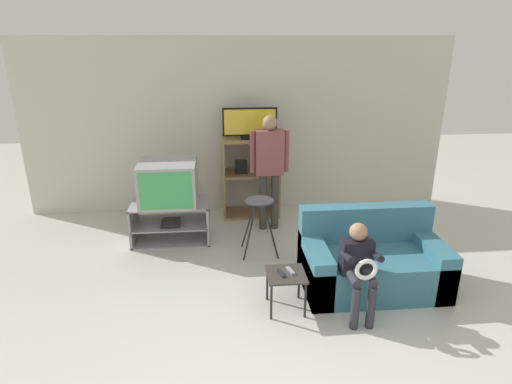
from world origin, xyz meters
name	(u,v)px	position (x,y,z in m)	size (l,w,h in m)	color
wall_back	(239,127)	(0.00, 4.04, 1.30)	(6.40, 0.06, 2.60)	beige
tv_stand	(171,221)	(-0.98, 2.93, 0.26)	(1.02, 0.59, 0.53)	#939399
television_main	(168,182)	(-0.98, 2.94, 0.80)	(0.72, 0.69, 0.55)	#9E9EA3
media_shelf	(251,176)	(0.15, 3.72, 0.61)	(0.84, 0.50, 1.19)	#9E7A51
television_flat	(250,124)	(0.14, 3.70, 1.40)	(0.78, 0.20, 0.45)	black
folding_stool	(260,211)	(0.16, 2.44, 0.57)	(0.45, 0.39, 0.71)	black
snack_table	(286,279)	(0.30, 1.23, 0.34)	(0.38, 0.38, 0.39)	#38332D
remote_control_black	(281,273)	(0.25, 1.22, 0.40)	(0.04, 0.14, 0.02)	#232328
remote_control_white	(290,271)	(0.35, 1.27, 0.40)	(0.04, 0.14, 0.02)	gray
couch	(371,262)	(1.28, 1.57, 0.28)	(1.48, 0.85, 0.83)	teal
person_standing_adult	(269,162)	(0.36, 3.17, 0.98)	(0.53, 0.20, 1.61)	#3D3833
person_seated_child	(359,264)	(0.96, 1.08, 0.56)	(0.33, 0.43, 0.93)	#2D2D38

